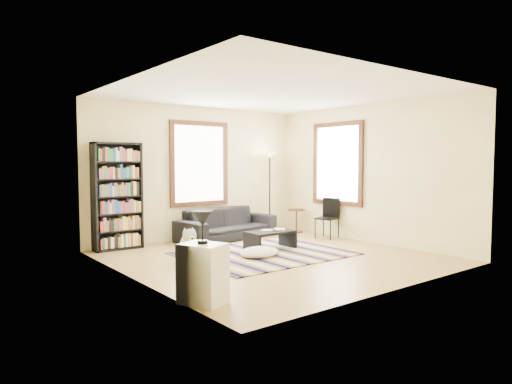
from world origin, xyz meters
TOP-DOWN VIEW (x-y plane):
  - floor at (0.00, 0.00)m, footprint 5.00×5.00m
  - ceiling at (0.00, 0.00)m, footprint 5.00×5.00m
  - wall_back at (0.00, 2.55)m, footprint 5.00×0.10m
  - wall_front at (0.00, -2.55)m, footprint 5.00×0.10m
  - wall_left at (-2.55, 0.00)m, footprint 0.10×5.00m
  - wall_right at (2.55, 0.00)m, footprint 0.10×5.00m
  - window_back at (0.00, 2.47)m, footprint 1.20×0.06m
  - window_right at (2.47, 0.80)m, footprint 0.06×1.20m
  - rug at (0.04, 0.30)m, footprint 2.78×2.23m
  - sofa at (0.42, 2.05)m, footprint 1.18×2.33m
  - bookshelf at (-1.86, 2.32)m, footprint 0.90×0.30m
  - coffee_table at (0.36, 0.52)m, footprint 0.98×0.67m
  - book_a at (0.26, 0.52)m, footprint 0.24×0.23m
  - book_b at (0.51, 0.57)m, footprint 0.30×0.32m
  - floor_cushion at (-0.21, 0.14)m, footprint 0.84×0.70m
  - floor_lamp at (1.68, 2.15)m, footprint 0.39×0.39m
  - side_table at (2.20, 1.80)m, footprint 0.40×0.40m
  - folding_chair at (2.15, 0.79)m, footprint 0.51×0.50m
  - white_cabinet at (-2.30, -1.47)m, footprint 0.55×0.61m
  - table_lamp at (-2.30, -1.47)m, footprint 0.28×0.28m
  - dog at (-1.41, 0.53)m, footprint 0.54×0.66m

SIDE VIEW (x-z plane):
  - floor at x=0.00m, z-range -0.10..0.00m
  - rug at x=0.04m, z-range 0.00..0.02m
  - floor_cushion at x=-0.21m, z-range 0.00..0.18m
  - coffee_table at x=0.36m, z-range 0.00..0.36m
  - side_table at x=2.20m, z-range 0.00..0.54m
  - dog at x=-1.41m, z-range 0.00..0.58m
  - sofa at x=0.42m, z-range 0.00..0.65m
  - white_cabinet at x=-2.30m, z-range 0.00..0.70m
  - book_a at x=0.26m, z-range 0.36..0.38m
  - book_b at x=0.51m, z-range 0.36..0.38m
  - folding_chair at x=2.15m, z-range 0.00..0.86m
  - table_lamp at x=-2.30m, z-range 0.70..1.08m
  - floor_lamp at x=1.68m, z-range 0.00..1.86m
  - bookshelf at x=-1.86m, z-range 0.00..2.00m
  - wall_back at x=0.00m, z-range 0.00..2.80m
  - wall_front at x=0.00m, z-range 0.00..2.80m
  - wall_left at x=-2.55m, z-range 0.00..2.80m
  - wall_right at x=2.55m, z-range 0.00..2.80m
  - window_back at x=0.00m, z-range 0.80..2.40m
  - window_right at x=2.47m, z-range 0.80..2.40m
  - ceiling at x=0.00m, z-range 2.80..2.90m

